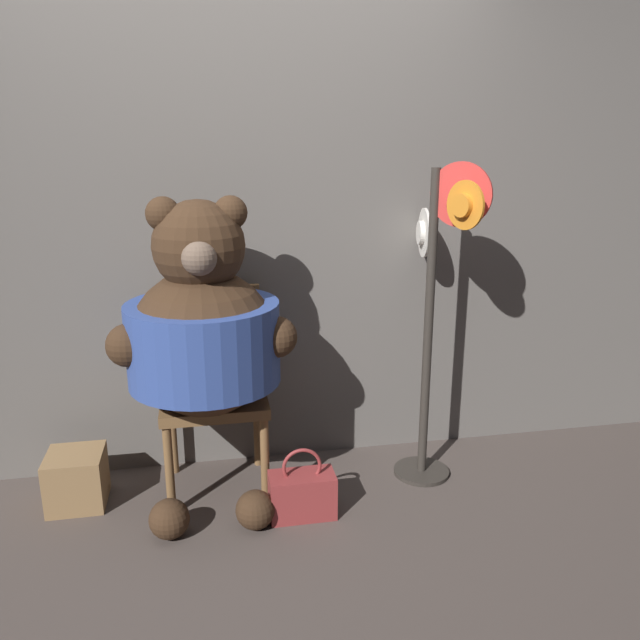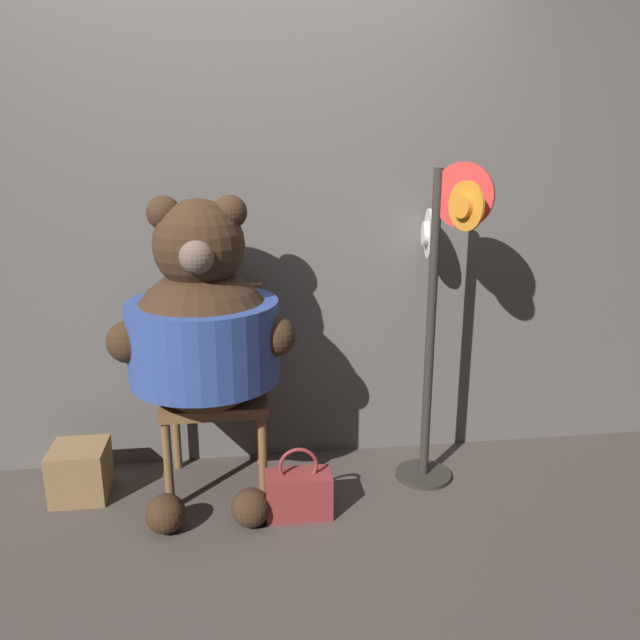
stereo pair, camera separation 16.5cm
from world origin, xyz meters
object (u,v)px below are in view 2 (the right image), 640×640
Objects in this scene: chair at (215,378)px; teddy_bear at (203,331)px; hat_display_rack at (440,296)px; handbag_on_ground at (299,493)px.

teddy_bear is at bearing -102.16° from chair.
hat_display_rack is (1.06, -0.15, 0.41)m from chair.
chair is 0.32m from teddy_bear.
teddy_bear is (-0.03, -0.15, 0.28)m from chair.
hat_display_rack is 4.66× the size of handbag_on_ground.
teddy_bear is 0.91× the size of hat_display_rack.
hat_display_rack reaches higher than teddy_bear.
handbag_on_ground is at bearing -30.65° from teddy_bear.
chair is 0.68m from handbag_on_ground.
hat_display_rack is (1.09, 0.00, 0.13)m from teddy_bear.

